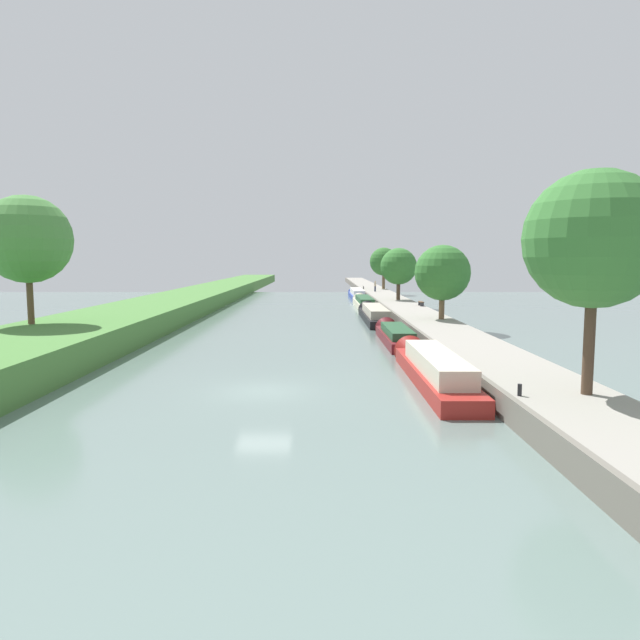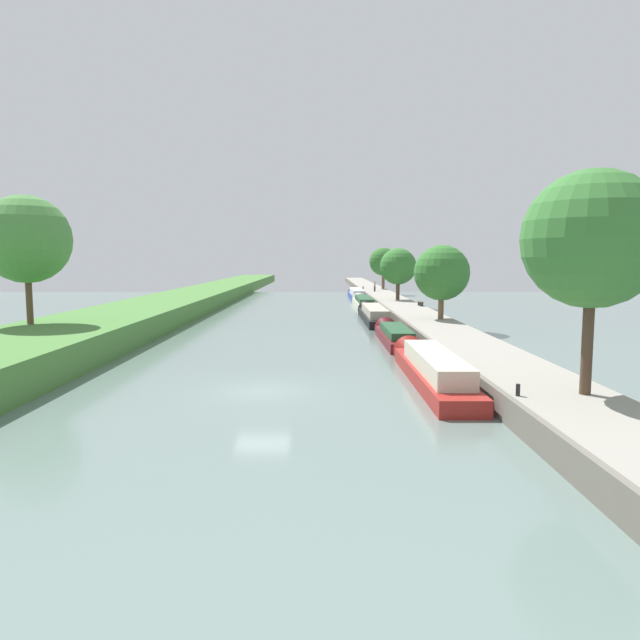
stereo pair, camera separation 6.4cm
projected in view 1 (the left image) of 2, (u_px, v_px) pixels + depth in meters
ground_plane at (265, 391)px, 26.36m from camera, size 160.00×160.00×0.00m
right_towpath at (523, 381)px, 26.27m from camera, size 4.31×260.00×1.02m
stone_quay at (473, 380)px, 26.28m from camera, size 0.25×260.00×1.07m
narrowboat_red at (433, 368)px, 28.59m from camera, size 2.06×14.12×2.22m
narrowboat_maroon at (396, 335)px, 42.19m from camera, size 1.94×11.45×1.85m
narrowboat_black at (376, 314)px, 56.97m from camera, size 2.16×15.99×2.15m
narrowboat_cream at (365, 302)px, 73.25m from camera, size 2.02×15.95×1.95m
narrowboat_blue at (358, 294)px, 89.18m from camera, size 1.95×16.76×2.08m
tree_rightbank_near at (596, 240)px, 20.85m from camera, size 5.09×5.09×8.32m
tree_rightbank_midnear at (444, 273)px, 47.86m from camera, size 4.66×4.66×6.24m
tree_rightbank_midfar at (400, 266)px, 70.61m from camera, size 4.52×4.52×6.42m
tree_rightbank_far at (386, 262)px, 97.20m from camera, size 4.77×4.77×7.01m
tree_leftbank_downstream at (29, 239)px, 36.93m from camera, size 5.67×5.67×8.35m
person_walking at (377, 286)px, 89.33m from camera, size 0.34×0.34×1.66m
mooring_bollard_near at (522, 390)px, 21.16m from camera, size 0.16×0.16×0.45m
mooring_bollard_far at (365, 288)px, 97.16m from camera, size 0.16×0.16×0.45m
park_bench at (423, 303)px, 61.92m from camera, size 0.44×1.50×0.47m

